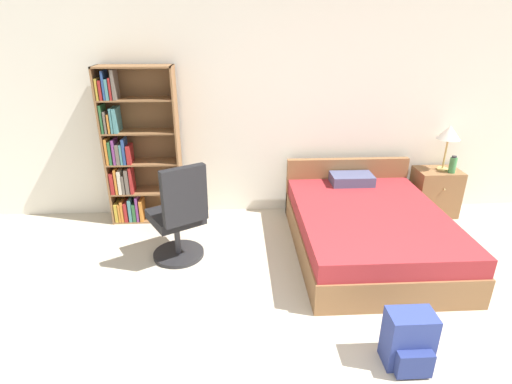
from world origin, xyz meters
name	(u,v)px	position (x,y,z in m)	size (l,w,h in m)	color
wall_back	(289,111)	(0.00, 3.23, 1.30)	(9.00, 0.06, 2.60)	silver
bookshelf	(133,152)	(-1.87, 3.00, 0.88)	(0.86, 0.30, 1.87)	brown
bed	(367,228)	(0.74, 2.14, 0.25)	(1.52, 2.01, 0.74)	brown
office_chair	(179,218)	(-1.24, 2.01, 0.49)	(0.68, 0.72, 1.08)	#232326
nightstand	(435,192)	(1.88, 2.96, 0.30)	(0.54, 0.41, 0.60)	brown
table_lamp	(449,134)	(1.92, 2.97, 1.06)	(0.27, 0.27, 0.56)	tan
water_bottle	(453,165)	(1.99, 2.87, 0.70)	(0.08, 0.08, 0.21)	#3F8C4C
backpack_blue	(409,341)	(0.55, 0.53, 0.21)	(0.33, 0.29, 0.43)	navy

